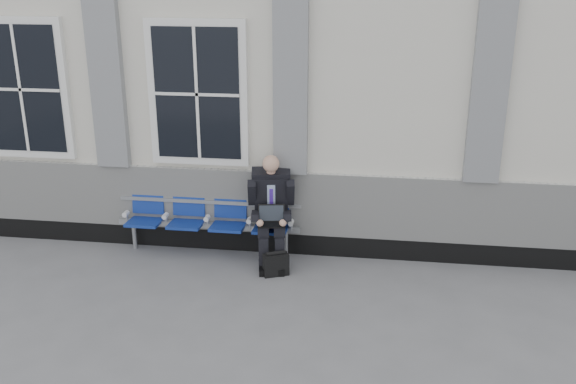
# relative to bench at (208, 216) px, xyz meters

# --- Properties ---
(ground) EXTENTS (70.00, 70.00, 0.00)m
(ground) POSITION_rel_bench_xyz_m (-0.45, -1.32, -0.55)
(ground) COLOR slate
(ground) RESTS_ON ground
(station_building) EXTENTS (14.40, 4.40, 4.49)m
(station_building) POSITION_rel_bench_xyz_m (-0.47, 2.15, 1.67)
(station_building) COLOR silver
(station_building) RESTS_ON ground
(bench) EXTENTS (2.60, 0.47, 0.91)m
(bench) POSITION_rel_bench_xyz_m (0.00, 0.00, 0.00)
(bench) COLOR #9EA0A3
(bench) RESTS_ON ground
(businessman) EXTENTS (0.66, 0.89, 1.52)m
(businessman) POSITION_rel_bench_xyz_m (0.92, -0.14, 0.26)
(businessman) COLOR black
(businessman) RESTS_ON ground
(briefcase) EXTENTS (0.36, 0.26, 0.34)m
(briefcase) POSITION_rel_bench_xyz_m (1.05, -0.58, -0.40)
(briefcase) COLOR black
(briefcase) RESTS_ON ground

